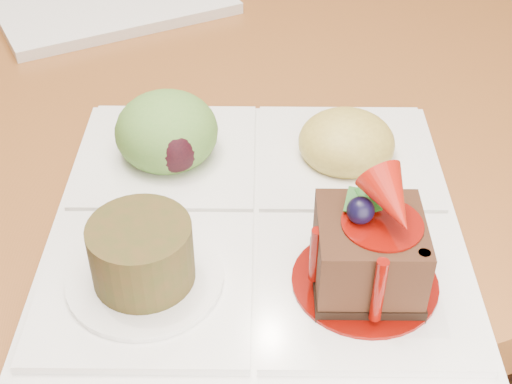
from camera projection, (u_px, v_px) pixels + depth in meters
name	position (u px, v px, depth m)	size (l,w,h in m)	color
ground	(177.00, 257.00, 1.56)	(6.00, 6.00, 0.00)	#5C2F1A
sampler_plate	(254.00, 202.00, 0.51)	(0.37, 0.37, 0.11)	white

